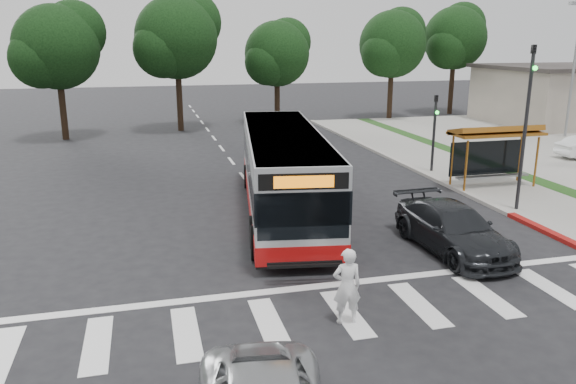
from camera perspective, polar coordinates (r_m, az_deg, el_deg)
name	(u,v)px	position (r m, az deg, el deg)	size (l,w,h in m)	color
ground	(295,245)	(18.91, 0.73, -5.44)	(140.00, 140.00, 0.00)	black
sidewalk_east	(461,172)	(30.28, 17.13, 1.92)	(4.00, 40.00, 0.12)	gray
curb_east	(425,174)	(29.29, 13.78, 1.76)	(0.30, 40.00, 0.15)	#9E9991
curb_east_red	(565,240)	(21.36, 26.35, -4.41)	(0.32, 6.00, 0.15)	maroon
crosswalk_ladder	(346,313)	(14.55, 5.96, -12.13)	(18.00, 2.60, 0.01)	silver
bus_shelter	(495,138)	(27.36, 20.26, 5.19)	(4.20, 1.60, 2.86)	#915518
traffic_signal_ne_tall	(527,115)	(23.56, 23.09, 7.20)	(0.18, 0.37, 6.50)	black
traffic_signal_ne_short	(435,125)	(29.56, 14.66, 6.57)	(0.18, 0.37, 4.00)	black
lot_light_mid	(576,51)	(43.75, 27.21, 12.59)	(1.90, 0.35, 9.01)	gray
tree_ne_a	(393,43)	(49.67, 10.62, 14.64)	(6.16, 5.74, 9.30)	black
tree_ne_b	(455,37)	(54.68, 16.65, 14.86)	(6.16, 5.74, 10.02)	black
tree_north_a	(177,36)	(43.24, -11.17, 15.27)	(6.60, 6.15, 10.17)	black
tree_north_b	(278,53)	(46.40, -1.06, 13.96)	(5.72, 5.33, 8.43)	black
tree_north_c	(58,46)	(41.49, -22.36, 13.59)	(6.16, 5.74, 9.30)	black
transit_bus	(283,173)	(21.97, -0.48, 1.96)	(2.74, 12.65, 3.27)	#B5B8BA
pedestrian	(347,286)	(13.72, 6.01, -9.48)	(0.70, 0.46, 1.92)	white
dark_sedan	(453,229)	(18.99, 16.41, -3.60)	(2.10, 5.17, 1.50)	black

